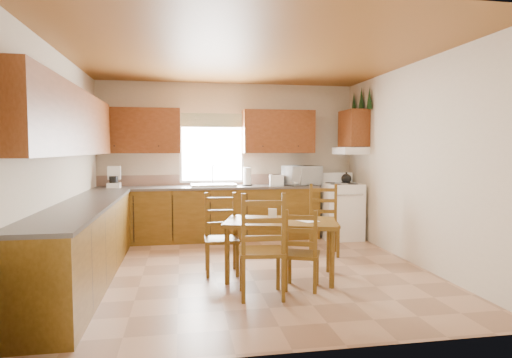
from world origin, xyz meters
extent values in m
plane|color=#A67C5C|center=(0.00, 0.00, 0.00)|extent=(4.50, 4.50, 0.00)
plane|color=brown|center=(0.00, 0.00, 2.70)|extent=(4.50, 4.50, 0.00)
plane|color=beige|center=(-2.25, 0.00, 1.35)|extent=(4.50, 4.50, 0.00)
plane|color=beige|center=(2.25, 0.00, 1.35)|extent=(4.50, 4.50, 0.00)
plane|color=beige|center=(0.00, 2.25, 1.35)|extent=(4.50, 4.50, 0.00)
plane|color=beige|center=(0.00, -2.25, 1.35)|extent=(4.50, 4.50, 0.00)
cube|color=brown|center=(-0.38, 1.95, 0.44)|extent=(3.75, 0.60, 0.88)
cube|color=brown|center=(-1.95, -0.15, 0.44)|extent=(0.60, 3.60, 0.88)
cube|color=#4E4946|center=(-0.38, 1.95, 0.90)|extent=(3.75, 0.63, 0.04)
cube|color=#4E4946|center=(-1.95, -0.15, 0.90)|extent=(0.63, 3.60, 0.04)
cube|color=#876655|center=(-0.38, 2.24, 1.01)|extent=(3.75, 0.01, 0.18)
cube|color=brown|center=(-1.55, 2.08, 1.85)|extent=(1.41, 0.33, 0.75)
cube|color=brown|center=(0.86, 2.08, 1.85)|extent=(1.25, 0.33, 0.75)
cube|color=brown|center=(-2.08, -0.15, 1.85)|extent=(0.33, 3.60, 0.75)
cube|color=brown|center=(2.08, 1.65, 1.90)|extent=(0.33, 0.62, 0.62)
cube|color=white|center=(2.03, 1.65, 1.52)|extent=(0.44, 0.62, 0.12)
cube|color=white|center=(-0.30, 2.22, 1.55)|extent=(1.13, 0.02, 1.18)
cube|color=white|center=(-0.30, 2.21, 1.55)|extent=(1.05, 0.01, 1.10)
cube|color=#425E37|center=(-0.30, 2.19, 2.05)|extent=(1.19, 0.01, 0.24)
cube|color=silver|center=(-0.30, 1.95, 0.94)|extent=(0.75, 0.45, 0.04)
cone|color=black|center=(2.21, 1.33, 2.38)|extent=(0.22, 0.22, 0.36)
cone|color=black|center=(2.21, 1.65, 2.42)|extent=(0.22, 0.22, 0.36)
cone|color=black|center=(2.21, 1.97, 2.38)|extent=(0.22, 0.22, 0.36)
cube|color=white|center=(1.88, 1.67, 0.47)|extent=(0.65, 0.67, 0.94)
cube|color=white|center=(-1.92, 1.95, 1.10)|extent=(0.24, 0.28, 0.36)
cylinder|color=white|center=(0.28, 1.95, 1.08)|extent=(0.16, 0.16, 0.31)
cube|color=white|center=(0.78, 1.89, 1.01)|extent=(0.23, 0.16, 0.19)
imported|color=white|center=(1.25, 1.92, 1.09)|extent=(0.65, 0.54, 0.34)
cube|color=brown|center=(0.33, -0.37, 0.35)|extent=(1.46, 1.08, 0.70)
cube|color=brown|center=(-0.01, -0.97, 0.55)|extent=(0.50, 0.48, 1.10)
cube|color=brown|center=(0.48, -0.79, 0.44)|extent=(0.48, 0.47, 0.89)
cube|color=brown|center=(-0.35, -0.07, 0.49)|extent=(0.42, 0.40, 0.99)
cube|color=brown|center=(1.23, 0.64, 0.51)|extent=(0.51, 0.50, 1.02)
cube|color=white|center=(0.64, -0.45, 0.70)|extent=(0.27, 0.31, 0.00)
cube|color=white|center=(0.25, -0.30, 0.76)|extent=(0.10, 0.05, 0.13)
camera|label=1|loc=(-0.82, -5.30, 1.55)|focal=30.00mm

